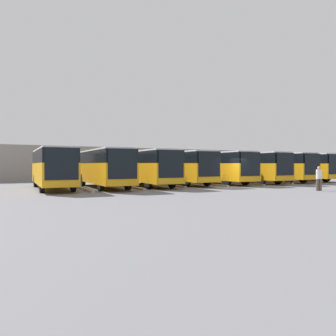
{
  "coord_description": "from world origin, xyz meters",
  "views": [
    {
      "loc": [
        18.56,
        21.74,
        1.94
      ],
      "look_at": [
        3.59,
        -5.32,
        1.64
      ],
      "focal_mm": 35.0,
      "sensor_mm": 36.0,
      "label": 1
    }
  ],
  "objects_px": {
    "bus_5": "(145,167)",
    "pedestrian": "(319,178)",
    "bus_7": "(53,167)",
    "bus_1": "(274,166)",
    "bus_4": "(180,166)",
    "bus_0": "(296,166)",
    "bus_2": "(248,166)",
    "bus_3": "(216,166)",
    "bus_6": "(103,167)"
  },
  "relations": [
    {
      "from": "bus_5",
      "to": "pedestrian",
      "type": "bearing_deg",
      "value": 133.06
    },
    {
      "from": "bus_5",
      "to": "bus_7",
      "type": "xyz_separation_m",
      "value": [
        8.01,
        -0.29,
        0.0
      ]
    },
    {
      "from": "bus_1",
      "to": "bus_4",
      "type": "bearing_deg",
      "value": -0.31
    },
    {
      "from": "bus_0",
      "to": "bus_2",
      "type": "relative_size",
      "value": 1.0
    },
    {
      "from": "bus_0",
      "to": "bus_5",
      "type": "distance_m",
      "value": 20.02
    },
    {
      "from": "bus_2",
      "to": "pedestrian",
      "type": "xyz_separation_m",
      "value": [
        2.86,
        10.7,
        -0.8
      ]
    },
    {
      "from": "bus_4",
      "to": "pedestrian",
      "type": "distance_m",
      "value": 12.74
    },
    {
      "from": "bus_7",
      "to": "bus_5",
      "type": "bearing_deg",
      "value": -178.7
    },
    {
      "from": "bus_2",
      "to": "bus_1",
      "type": "bearing_deg",
      "value": -174.44
    },
    {
      "from": "bus_3",
      "to": "bus_6",
      "type": "bearing_deg",
      "value": 4.44
    },
    {
      "from": "bus_4",
      "to": "bus_7",
      "type": "distance_m",
      "value": 12.02
    },
    {
      "from": "bus_2",
      "to": "bus_5",
      "type": "bearing_deg",
      "value": 1.86
    },
    {
      "from": "bus_3",
      "to": "bus_5",
      "type": "xyz_separation_m",
      "value": [
        8.01,
        0.01,
        0.0
      ]
    },
    {
      "from": "bus_2",
      "to": "bus_7",
      "type": "xyz_separation_m",
      "value": [
        20.02,
        -0.6,
        0.0
      ]
    },
    {
      "from": "bus_1",
      "to": "bus_7",
      "type": "bearing_deg",
      "value": 2.29
    },
    {
      "from": "bus_1",
      "to": "bus_5",
      "type": "relative_size",
      "value": 1.0
    },
    {
      "from": "pedestrian",
      "to": "bus_7",
      "type": "bearing_deg",
      "value": -4.0
    },
    {
      "from": "bus_0",
      "to": "bus_7",
      "type": "relative_size",
      "value": 1.0
    },
    {
      "from": "bus_6",
      "to": "pedestrian",
      "type": "relative_size",
      "value": 5.91
    },
    {
      "from": "bus_3",
      "to": "bus_4",
      "type": "distance_m",
      "value": 4.05
    },
    {
      "from": "bus_3",
      "to": "bus_7",
      "type": "relative_size",
      "value": 1.0
    },
    {
      "from": "bus_4",
      "to": "bus_6",
      "type": "bearing_deg",
      "value": 9.27
    },
    {
      "from": "bus_1",
      "to": "bus_6",
      "type": "distance_m",
      "value": 20.02
    },
    {
      "from": "bus_4",
      "to": "pedestrian",
      "type": "relative_size",
      "value": 5.91
    },
    {
      "from": "bus_4",
      "to": "bus_6",
      "type": "xyz_separation_m",
      "value": [
        8.01,
        0.83,
        0.0
      ]
    },
    {
      "from": "bus_1",
      "to": "bus_2",
      "type": "bearing_deg",
      "value": 5.56
    },
    {
      "from": "bus_2",
      "to": "bus_0",
      "type": "bearing_deg",
      "value": -174.2
    },
    {
      "from": "bus_3",
      "to": "bus_1",
      "type": "bearing_deg",
      "value": -177.83
    },
    {
      "from": "bus_2",
      "to": "bus_4",
      "type": "bearing_deg",
      "value": -3.22
    },
    {
      "from": "bus_6",
      "to": "bus_7",
      "type": "distance_m",
      "value": 4.04
    },
    {
      "from": "bus_4",
      "to": "bus_5",
      "type": "relative_size",
      "value": 1.0
    },
    {
      "from": "bus_5",
      "to": "bus_1",
      "type": "bearing_deg",
      "value": -177.21
    },
    {
      "from": "bus_1",
      "to": "bus_7",
      "type": "distance_m",
      "value": 24.03
    },
    {
      "from": "bus_3",
      "to": "pedestrian",
      "type": "bearing_deg",
      "value": 99.25
    },
    {
      "from": "bus_4",
      "to": "bus_2",
      "type": "bearing_deg",
      "value": 176.78
    },
    {
      "from": "bus_6",
      "to": "bus_7",
      "type": "relative_size",
      "value": 1.0
    },
    {
      "from": "bus_1",
      "to": "pedestrian",
      "type": "height_order",
      "value": "bus_1"
    },
    {
      "from": "bus_1",
      "to": "pedestrian",
      "type": "distance_m",
      "value": 12.87
    },
    {
      "from": "bus_1",
      "to": "bus_5",
      "type": "xyz_separation_m",
      "value": [
        16.02,
        -0.16,
        0.0
      ]
    },
    {
      "from": "bus_7",
      "to": "pedestrian",
      "type": "distance_m",
      "value": 20.56
    },
    {
      "from": "bus_3",
      "to": "pedestrian",
      "type": "relative_size",
      "value": 5.91
    },
    {
      "from": "bus_2",
      "to": "bus_6",
      "type": "bearing_deg",
      "value": 3.02
    },
    {
      "from": "bus_4",
      "to": "bus_6",
      "type": "height_order",
      "value": "same"
    },
    {
      "from": "bus_6",
      "to": "bus_0",
      "type": "bearing_deg",
      "value": -176.05
    },
    {
      "from": "bus_7",
      "to": "bus_1",
      "type": "bearing_deg",
      "value": -177.71
    },
    {
      "from": "bus_0",
      "to": "bus_6",
      "type": "relative_size",
      "value": 1.0
    },
    {
      "from": "bus_6",
      "to": "bus_2",
      "type": "bearing_deg",
      "value": -176.98
    },
    {
      "from": "bus_0",
      "to": "bus_7",
      "type": "height_order",
      "value": "same"
    },
    {
      "from": "bus_1",
      "to": "bus_2",
      "type": "distance_m",
      "value": 4.01
    },
    {
      "from": "bus_0",
      "to": "bus_4",
      "type": "relative_size",
      "value": 1.0
    }
  ]
}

